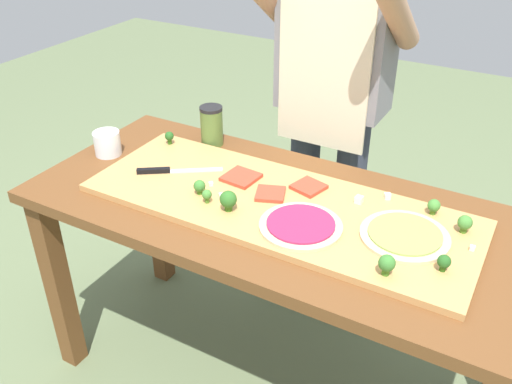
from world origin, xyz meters
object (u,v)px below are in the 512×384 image
object	(u,v)px
broccoli_floret_center_right	(465,223)
broccoli_floret_back_mid	(228,200)
pizza_slice_near_right	(270,194)
cheese_crumble_b	(222,197)
broccoli_floret_center_left	(199,186)
broccoli_floret_front_right	(387,264)
cheese_crumble_e	(387,196)
pizza_whole_beet_magenta	(301,225)
prep_table	(276,236)
sauce_jar	(212,126)
pizza_slice_far_left	(241,177)
broccoli_floret_back_right	(207,195)
cheese_crumble_d	(472,248)
pizza_whole_pesto_green	(405,235)
pizza_slice_near_left	(309,187)
broccoli_floret_front_left	(434,206)
cook_center	(333,83)
chefs_knife	(168,171)
broccoli_floret_back_left	(169,137)
cheese_crumble_c	(359,200)
broccoli_floret_front_mid	(444,262)
flour_cup	(108,145)
cheese_crumble_a	(211,184)

from	to	relation	value
broccoli_floret_center_right	broccoli_floret_back_mid	bearing A→B (deg)	-160.26
pizza_slice_near_right	cheese_crumble_b	size ratio (longest dim) A/B	4.44
broccoli_floret_center_left	broccoli_floret_front_right	world-z (taller)	broccoli_floret_front_right
cheese_crumble_e	pizza_whole_beet_magenta	bearing A→B (deg)	-121.62
prep_table	sauce_jar	xyz separation A→B (m)	(-0.41, 0.26, 0.19)
pizza_slice_far_left	broccoli_floret_center_left	bearing A→B (deg)	-114.26
broccoli_floret_center_right	broccoli_floret_back_right	xyz separation A→B (m)	(-0.71, -0.22, -0.00)
prep_table	pizza_slice_far_left	size ratio (longest dim) A/B	15.20
pizza_slice_near_right	cheese_crumble_d	world-z (taller)	cheese_crumble_d
pizza_whole_pesto_green	pizza_slice_near_left	xyz separation A→B (m)	(-0.34, 0.11, -0.00)
prep_table	broccoli_floret_center_left	distance (m)	0.29
broccoli_floret_center_right	sauce_jar	xyz separation A→B (m)	(-0.94, 0.16, 0.02)
pizza_slice_near_left	broccoli_floret_back_right	xyz separation A→B (m)	(-0.23, -0.23, 0.02)
broccoli_floret_front_left	cheese_crumble_b	distance (m)	0.63
pizza_whole_pesto_green	broccoli_floret_back_mid	world-z (taller)	broccoli_floret_back_mid
pizza_slice_near_left	pizza_slice_far_left	distance (m)	0.22
pizza_slice_near_right	cheese_crumble_d	bearing A→B (deg)	1.83
cook_center	pizza_whole_pesto_green	bearing A→B (deg)	-50.30
chefs_knife	pizza_slice_near_right	world-z (taller)	chefs_knife
broccoli_floret_center_left	cheese_crumble_e	xyz separation A→B (m)	(0.52, 0.26, -0.02)
broccoli_floret_back_left	cheese_crumble_c	size ratio (longest dim) A/B	2.21
chefs_knife	broccoli_floret_back_left	xyz separation A→B (m)	(-0.12, 0.17, 0.02)
chefs_knife	sauce_jar	distance (m)	0.29
broccoli_floret_front_mid	flour_cup	bearing A→B (deg)	175.17
prep_table	pizza_whole_beet_magenta	distance (m)	0.22
pizza_whole_beet_magenta	pizza_slice_near_left	xyz separation A→B (m)	(-0.07, 0.21, -0.00)
cheese_crumble_c	cook_center	bearing A→B (deg)	122.59
chefs_knife	pizza_slice_far_left	xyz separation A→B (m)	(0.24, 0.08, -0.00)
pizza_whole_pesto_green	broccoli_floret_front_left	xyz separation A→B (m)	(0.04, 0.16, 0.02)
pizza_slice_near_right	broccoli_floret_front_left	size ratio (longest dim) A/B	1.82
prep_table	broccoli_floret_front_left	bearing A→B (deg)	19.68
broccoli_floret_center_left	broccoli_floret_front_left	bearing A→B (deg)	20.08
chefs_knife	cheese_crumble_c	size ratio (longest dim) A/B	11.27
broccoli_floret_front_left	cheese_crumble_e	world-z (taller)	broccoli_floret_front_left
broccoli_floret_front_right	cheese_crumble_d	distance (m)	0.27
broccoli_floret_front_left	cheese_crumble_a	world-z (taller)	broccoli_floret_front_left
broccoli_floret_front_right	cheese_crumble_c	world-z (taller)	broccoli_floret_front_right
broccoli_floret_center_right	cheese_crumble_e	xyz separation A→B (m)	(-0.24, 0.07, -0.02)
pizza_slice_near_right	broccoli_floret_back_left	xyz separation A→B (m)	(-0.49, 0.14, 0.02)
broccoli_floret_front_mid	cheese_crumble_d	distance (m)	0.14
pizza_slice_near_right	cook_center	bearing A→B (deg)	93.04
sauce_jar	broccoli_floret_center_right	bearing A→B (deg)	-9.34
broccoli_floret_back_right	broccoli_floret_back_left	bearing A→B (deg)	141.96
cheese_crumble_e	pizza_slice_near_right	bearing A→B (deg)	-153.65
broccoli_floret_back_mid	cheese_crumble_e	xyz separation A→B (m)	(0.39, 0.30, -0.03)
pizza_slice_far_left	broccoli_floret_front_left	bearing A→B (deg)	9.38
pizza_whole_pesto_green	flour_cup	distance (m)	1.09
broccoli_floret_back_left	broccoli_floret_back_mid	distance (m)	0.50
broccoli_floret_back_mid	cheese_crumble_a	world-z (taller)	broccoli_floret_back_mid
broccoli_floret_front_right	cheese_crumble_c	distance (m)	0.34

